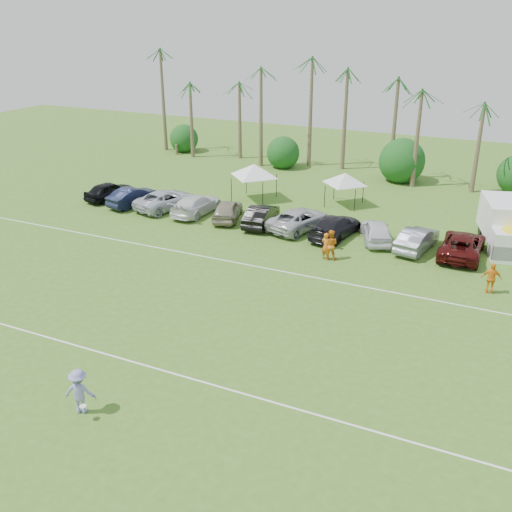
% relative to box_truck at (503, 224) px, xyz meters
% --- Properties ---
extents(ground, '(120.00, 120.00, 0.00)m').
position_rel_box_truck_xyz_m(ground, '(-15.57, -23.93, -1.65)').
color(ground, '#40691F').
rests_on(ground, ground).
extents(field_lines, '(80.00, 12.10, 0.01)m').
position_rel_box_truck_xyz_m(field_lines, '(-15.57, -15.93, -1.64)').
color(field_lines, white).
rests_on(field_lines, ground).
extents(palm_tree_0, '(2.40, 2.40, 8.90)m').
position_rel_box_truck_xyz_m(palm_tree_0, '(-37.57, 14.07, 5.83)').
color(palm_tree_0, brown).
rests_on(palm_tree_0, ground).
extents(palm_tree_1, '(2.40, 2.40, 9.90)m').
position_rel_box_truck_xyz_m(palm_tree_1, '(-32.57, 14.07, 6.70)').
color(palm_tree_1, brown).
rests_on(palm_tree_1, ground).
extents(palm_tree_2, '(2.40, 2.40, 10.90)m').
position_rel_box_truck_xyz_m(palm_tree_2, '(-27.57, 14.07, 7.57)').
color(palm_tree_2, brown).
rests_on(palm_tree_2, ground).
extents(palm_tree_3, '(2.40, 2.40, 11.90)m').
position_rel_box_truck_xyz_m(palm_tree_3, '(-23.57, 14.07, 8.41)').
color(palm_tree_3, brown).
rests_on(palm_tree_3, ground).
extents(palm_tree_4, '(2.40, 2.40, 8.90)m').
position_rel_box_truck_xyz_m(palm_tree_4, '(-19.57, 14.07, 5.83)').
color(palm_tree_4, brown).
rests_on(palm_tree_4, ground).
extents(palm_tree_5, '(2.40, 2.40, 9.90)m').
position_rel_box_truck_xyz_m(palm_tree_5, '(-15.57, 14.07, 6.70)').
color(palm_tree_5, brown).
rests_on(palm_tree_5, ground).
extents(palm_tree_6, '(2.40, 2.40, 10.90)m').
position_rel_box_truck_xyz_m(palm_tree_6, '(-11.57, 14.07, 7.57)').
color(palm_tree_6, brown).
rests_on(palm_tree_6, ground).
extents(palm_tree_7, '(2.40, 2.40, 11.90)m').
position_rel_box_truck_xyz_m(palm_tree_7, '(-7.57, 14.07, 8.41)').
color(palm_tree_7, brown).
rests_on(palm_tree_7, ground).
extents(palm_tree_8, '(2.40, 2.40, 8.90)m').
position_rel_box_truck_xyz_m(palm_tree_8, '(-2.57, 14.07, 5.83)').
color(palm_tree_8, brown).
rests_on(palm_tree_8, ground).
extents(bush_tree_0, '(4.00, 4.00, 4.00)m').
position_rel_box_truck_xyz_m(bush_tree_0, '(-34.57, 15.07, 0.15)').
color(bush_tree_0, brown).
rests_on(bush_tree_0, ground).
extents(bush_tree_1, '(4.00, 4.00, 4.00)m').
position_rel_box_truck_xyz_m(bush_tree_1, '(-21.57, 15.07, 0.15)').
color(bush_tree_1, brown).
rests_on(bush_tree_1, ground).
extents(bush_tree_2, '(4.00, 4.00, 4.00)m').
position_rel_box_truck_xyz_m(bush_tree_2, '(-9.57, 15.07, 0.15)').
color(bush_tree_2, brown).
rests_on(bush_tree_2, ground).
extents(sideline_player_a, '(0.77, 0.62, 1.82)m').
position_rel_box_truck_xyz_m(sideline_player_a, '(-10.08, -7.02, -0.74)').
color(sideline_player_a, '#D16117').
rests_on(sideline_player_a, ground).
extents(sideline_player_b, '(1.05, 0.87, 1.98)m').
position_rel_box_truck_xyz_m(sideline_player_b, '(-9.86, -6.83, -0.66)').
color(sideline_player_b, orange).
rests_on(sideline_player_b, ground).
extents(sideline_player_c, '(1.12, 0.54, 1.84)m').
position_rel_box_truck_xyz_m(sideline_player_c, '(-0.09, -7.70, -0.73)').
color(sideline_player_c, orange).
rests_on(sideline_player_c, ground).
extents(box_truck, '(3.64, 6.34, 3.08)m').
position_rel_box_truck_xyz_m(box_truck, '(0.00, 0.00, 0.00)').
color(box_truck, white).
rests_on(box_truck, ground).
extents(canopy_tent_left, '(4.42, 4.42, 3.58)m').
position_rel_box_truck_xyz_m(canopy_tent_left, '(-19.63, 2.59, 1.42)').
color(canopy_tent_left, black).
rests_on(canopy_tent_left, ground).
extents(canopy_tent_right, '(3.90, 3.90, 3.16)m').
position_rel_box_truck_xyz_m(canopy_tent_right, '(-12.30, 4.35, 1.06)').
color(canopy_tent_right, black).
rests_on(canopy_tent_right, ground).
extents(frisbee_player, '(1.44, 1.11, 1.96)m').
position_rel_box_truck_xyz_m(frisbee_player, '(-14.06, -25.68, -0.67)').
color(frisbee_player, '#8585BD').
rests_on(frisbee_player, ground).
extents(parked_car_0, '(2.74, 4.77, 1.53)m').
position_rel_box_truck_xyz_m(parked_car_0, '(-30.79, -2.51, -0.88)').
color(parked_car_0, black).
rests_on(parked_car_0, ground).
extents(parked_car_1, '(2.71, 4.89, 1.53)m').
position_rel_box_truck_xyz_m(parked_car_1, '(-27.93, -3.02, -0.88)').
color(parked_car_1, black).
rests_on(parked_car_1, ground).
extents(parked_car_2, '(3.84, 5.96, 1.53)m').
position_rel_box_truck_xyz_m(parked_car_2, '(-25.08, -2.60, -0.88)').
color(parked_car_2, silver).
rests_on(parked_car_2, ground).
extents(parked_car_3, '(2.33, 5.33, 1.53)m').
position_rel_box_truck_xyz_m(parked_car_3, '(-22.22, -2.68, -0.88)').
color(parked_car_3, white).
rests_on(parked_car_3, ground).
extents(parked_car_4, '(2.97, 4.81, 1.53)m').
position_rel_box_truck_xyz_m(parked_car_4, '(-19.36, -2.83, -0.88)').
color(parked_car_4, gray).
rests_on(parked_car_4, ground).
extents(parked_car_5, '(2.13, 4.79, 1.53)m').
position_rel_box_truck_xyz_m(parked_car_5, '(-16.50, -2.91, -0.88)').
color(parked_car_5, black).
rests_on(parked_car_5, ground).
extents(parked_car_6, '(3.95, 5.98, 1.53)m').
position_rel_box_truck_xyz_m(parked_car_6, '(-13.64, -2.54, -0.88)').
color(parked_car_6, '#BBBDC0').
rests_on(parked_car_6, ground).
extents(parked_car_7, '(2.97, 5.54, 1.53)m').
position_rel_box_truck_xyz_m(parked_car_7, '(-10.79, -2.85, -0.88)').
color(parked_car_7, black).
rests_on(parked_car_7, ground).
extents(parked_car_8, '(3.34, 4.83, 1.53)m').
position_rel_box_truck_xyz_m(parked_car_8, '(-7.93, -2.51, -0.88)').
color(parked_car_8, white).
rests_on(parked_car_8, ground).
extents(parked_car_9, '(2.38, 4.84, 1.53)m').
position_rel_box_truck_xyz_m(parked_car_9, '(-5.07, -2.94, -0.88)').
color(parked_car_9, slate).
rests_on(parked_car_9, ground).
extents(parked_car_10, '(2.62, 5.53, 1.53)m').
position_rel_box_truck_xyz_m(parked_car_10, '(-2.21, -2.74, -0.88)').
color(parked_car_10, '#440D0C').
rests_on(parked_car_10, ground).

